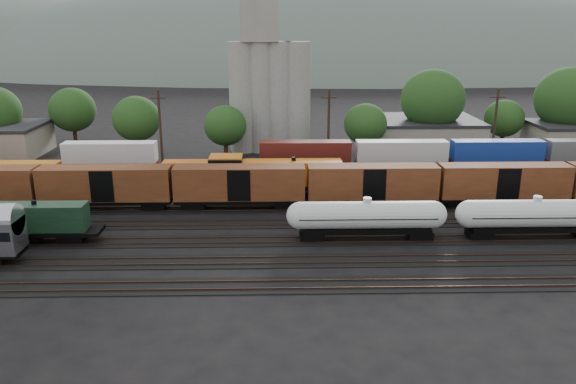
{
  "coord_description": "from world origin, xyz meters",
  "views": [
    {
      "loc": [
        4.32,
        -57.33,
        21.06
      ],
      "look_at": [
        5.72,
        2.0,
        3.0
      ],
      "focal_mm": 35.0,
      "sensor_mm": 36.0,
      "label": 1
    }
  ],
  "objects_px": {
    "grain_silo": "(268,84)",
    "orange_locomotive": "(266,175)",
    "green_locomotive": "(7,220)",
    "tank_car_a": "(367,217)"
  },
  "relations": [
    {
      "from": "green_locomotive",
      "to": "orange_locomotive",
      "type": "relative_size",
      "value": 0.83
    },
    {
      "from": "tank_car_a",
      "to": "grain_silo",
      "type": "xyz_separation_m",
      "value": [
        -10.08,
        41.0,
        8.75
      ]
    },
    {
      "from": "green_locomotive",
      "to": "tank_car_a",
      "type": "relative_size",
      "value": 1.03
    },
    {
      "from": "tank_car_a",
      "to": "grain_silo",
      "type": "height_order",
      "value": "grain_silo"
    },
    {
      "from": "grain_silo",
      "to": "orange_locomotive",
      "type": "bearing_deg",
      "value": -90.14
    },
    {
      "from": "grain_silo",
      "to": "tank_car_a",
      "type": "bearing_deg",
      "value": -76.18
    },
    {
      "from": "orange_locomotive",
      "to": "grain_silo",
      "type": "distance_m",
      "value": 27.34
    },
    {
      "from": "tank_car_a",
      "to": "green_locomotive",
      "type": "bearing_deg",
      "value": -180.0
    },
    {
      "from": "green_locomotive",
      "to": "orange_locomotive",
      "type": "xyz_separation_m",
      "value": [
        25.24,
        15.0,
        0.32
      ]
    },
    {
      "from": "tank_car_a",
      "to": "grain_silo",
      "type": "relative_size",
      "value": 0.55
    }
  ]
}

